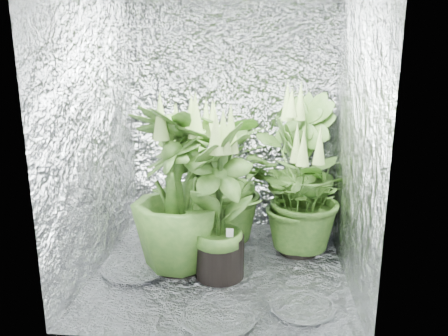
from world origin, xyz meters
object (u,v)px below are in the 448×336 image
object	(u,v)px
plant_c	(299,168)
circulation_fan	(309,221)
plant_a	(223,177)
plant_d	(177,191)
plant_b	(192,185)
plant_e	(300,196)
plant_f	(220,203)

from	to	relation	value
plant_c	circulation_fan	xyz separation A→B (m)	(0.09, -0.04, -0.41)
plant_a	plant_c	bearing A→B (deg)	15.54
plant_a	circulation_fan	size ratio (longest dim) A/B	3.35
plant_d	circulation_fan	size ratio (longest dim) A/B	3.53
plant_a	circulation_fan	bearing A→B (deg)	10.48
plant_d	plant_b	bearing A→B (deg)	81.63
plant_a	plant_e	distance (m)	0.58
plant_d	plant_e	xyz separation A→B (m)	(0.80, 0.32, -0.11)
plant_a	plant_e	world-z (taller)	plant_a
plant_a	plant_f	bearing A→B (deg)	-86.06
plant_b	plant_e	distance (m)	0.76
plant_a	plant_c	world-z (taller)	plant_c
plant_c	plant_d	xyz separation A→B (m)	(-0.80, -0.62, -0.02)
plant_b	circulation_fan	bearing A→B (deg)	18.08
plant_e	plant_a	bearing A→B (deg)	165.77
plant_b	plant_c	xyz separation A→B (m)	(0.76, 0.31, 0.06)
plant_c	plant_e	bearing A→B (deg)	-90.77
plant_b	plant_f	size ratio (longest dim) A/B	0.98
plant_e	plant_f	bearing A→B (deg)	-142.25
plant_d	circulation_fan	distance (m)	1.14
plant_d	plant_e	bearing A→B (deg)	21.78
plant_d	plant_f	size ratio (longest dim) A/B	1.07
plant_a	plant_e	xyz separation A→B (m)	(0.56, -0.14, -0.08)
plant_b	plant_f	bearing A→B (deg)	-58.55
plant_d	plant_c	bearing A→B (deg)	37.49
plant_b	circulation_fan	distance (m)	0.96
circulation_fan	plant_e	bearing A→B (deg)	-89.43
plant_a	plant_d	distance (m)	0.52
plant_a	plant_b	world-z (taller)	plant_a
plant_b	plant_d	distance (m)	0.31
plant_d	plant_f	bearing A→B (deg)	-16.32
plant_f	plant_b	bearing A→B (deg)	121.45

